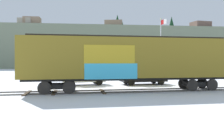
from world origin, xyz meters
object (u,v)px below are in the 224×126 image
freight_car (131,59)px  parked_car_black (143,76)px  parked_car_silver (83,76)px  flagpole (162,42)px

freight_car → parked_car_black: bearing=66.0°
parked_car_silver → parked_car_black: (5.92, -0.25, -0.02)m
freight_car → parked_car_black: size_ratio=3.56×
flagpole → parked_car_black: (-4.45, -7.35, -4.10)m
flagpole → freight_car: bearing=-118.5°
parked_car_silver → freight_car: bearing=-53.9°
flagpole → parked_car_black: 9.52m
flagpole → parked_car_black: size_ratio=1.75×
flagpole → parked_car_silver: flagpole is taller
parked_car_black → flagpole: bearing=58.8°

